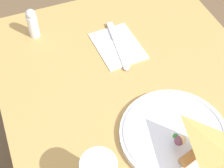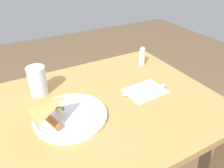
% 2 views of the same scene
% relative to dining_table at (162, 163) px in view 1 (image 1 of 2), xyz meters
% --- Properties ---
extents(dining_table, '(1.21, 0.71, 0.74)m').
position_rel_dining_table_xyz_m(dining_table, '(0.00, 0.00, 0.00)').
color(dining_table, tan).
rests_on(dining_table, ground_plane).
extents(plate_pizza, '(0.26, 0.26, 0.05)m').
position_rel_dining_table_xyz_m(plate_pizza, '(-0.01, 0.02, 0.12)').
color(plate_pizza, white).
rests_on(plate_pizza, dining_table).
extents(napkin_folded, '(0.17, 0.13, 0.00)m').
position_rel_dining_table_xyz_m(napkin_folded, '(-0.35, 0.01, 0.11)').
color(napkin_folded, white).
rests_on(napkin_folded, dining_table).
extents(butter_knife, '(0.21, 0.04, 0.01)m').
position_rel_dining_table_xyz_m(butter_knife, '(-0.36, 0.01, 0.12)').
color(butter_knife, '#B2B2B7').
rests_on(butter_knife, napkin_folded).
extents(salt_shaker, '(0.03, 0.03, 0.10)m').
position_rel_dining_table_xyz_m(salt_shaker, '(-0.49, -0.21, 0.16)').
color(salt_shaker, white).
rests_on(salt_shaker, dining_table).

